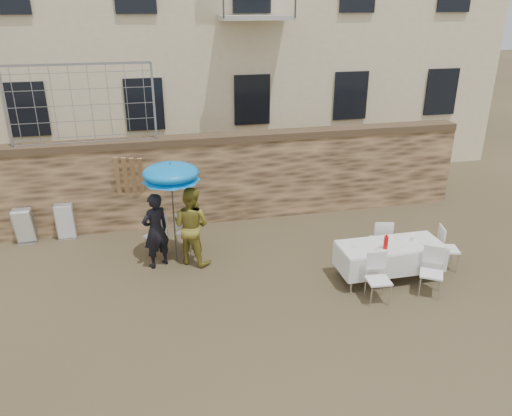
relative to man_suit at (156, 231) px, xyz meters
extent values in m
plane|color=brown|center=(1.63, -2.80, -0.83)|extent=(80.00, 80.00, 0.00)
cube|color=brown|center=(1.63, 2.20, 0.27)|extent=(13.00, 0.50, 2.20)
imported|color=black|center=(0.00, 0.00, 0.00)|extent=(0.72, 0.64, 1.66)
imported|color=gold|center=(0.75, 0.00, 0.04)|extent=(1.07, 1.03, 1.73)
cylinder|color=#3F3F44|center=(0.40, 0.10, 0.11)|extent=(0.03, 0.03, 1.88)
cone|color=#0978D3|center=(0.40, 0.10, 1.16)|extent=(1.21, 1.21, 0.22)
cube|color=white|center=(4.58, -1.59, -0.08)|extent=(2.10, 0.85, 0.05)
cylinder|color=silver|center=(3.63, -1.93, -0.46)|extent=(0.04, 0.04, 0.74)
cylinder|color=silver|center=(5.53, -1.93, -0.46)|extent=(0.04, 0.04, 0.74)
cylinder|color=silver|center=(3.63, -1.24, -0.46)|extent=(0.04, 0.04, 0.74)
cylinder|color=silver|center=(5.53, -1.24, -0.46)|extent=(0.04, 0.04, 0.74)
cylinder|color=red|center=(4.38, -1.74, 0.08)|extent=(0.09, 0.09, 0.26)
camera|label=1|loc=(-0.06, -9.69, 4.47)|focal=35.00mm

